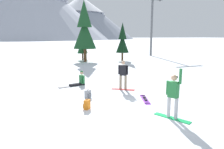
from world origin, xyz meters
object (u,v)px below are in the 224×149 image
object	(u,v)px
backpack_grey	(88,94)
snowboarder_foreground	(173,95)
pine_tree_short	(122,40)
backpack_orange	(87,105)
snowboarder_midground	(123,74)
loose_snowboard_near_left	(145,99)
snowboarder_background	(80,80)
pine_tree_slender	(85,29)
ski_lift_tower	(152,23)
pine_tree_twin	(82,43)

from	to	relation	value
backpack_grey	snowboarder_foreground	bearing A→B (deg)	-57.60
pine_tree_short	backpack_orange	bearing A→B (deg)	-118.66
snowboarder_midground	loose_snowboard_near_left	xyz separation A→B (m)	(0.24, -2.33, -0.96)
snowboarder_midground	backpack_grey	distance (m)	2.81
snowboarder_foreground	snowboarder_midground	size ratio (longest dim) A/B	1.14
snowboarder_background	loose_snowboard_near_left	world-z (taller)	snowboarder_background
snowboarder_midground	snowboarder_background	bearing A→B (deg)	136.56
backpack_grey	pine_tree_slender	world-z (taller)	pine_tree_slender
snowboarder_foreground	pine_tree_slender	size ratio (longest dim) A/B	0.27
pine_tree_slender	backpack_grey	bearing A→B (deg)	-103.17
snowboarder_foreground	ski_lift_tower	xyz separation A→B (m)	(13.80, 24.24, 4.54)
snowboarder_background	pine_tree_slender	bearing A→B (deg)	74.65
snowboarder_midground	backpack_grey	bearing A→B (deg)	-158.71
pine_tree_short	backpack_grey	bearing A→B (deg)	-119.88
backpack_orange	pine_tree_slender	xyz separation A→B (m)	(4.21, 17.58, 4.05)
snowboarder_foreground	snowboarder_background	distance (m)	7.51
snowboarder_background	pine_tree_twin	distance (m)	15.59
snowboarder_midground	ski_lift_tower	distance (m)	24.15
snowboarder_foreground	pine_tree_slender	distance (m)	20.20
backpack_grey	pine_tree_short	size ratio (longest dim) A/B	0.09
loose_snowboard_near_left	pine_tree_short	xyz separation A→B (m)	(5.96, 16.52, 2.75)
snowboarder_midground	pine_tree_twin	xyz separation A→B (m)	(1.39, 17.19, 1.34)
snowboarder_midground	ski_lift_tower	world-z (taller)	ski_lift_tower
loose_snowboard_near_left	backpack_orange	world-z (taller)	backpack_orange
pine_tree_short	ski_lift_tower	xyz separation A→B (m)	(7.60, 5.11, 2.76)
snowboarder_foreground	snowboarder_midground	world-z (taller)	snowboarder_foreground
snowboarder_foreground	pine_tree_short	distance (m)	20.19
pine_tree_twin	backpack_orange	bearing A→B (deg)	-102.45
snowboarder_background	ski_lift_tower	distance (m)	24.06
backpack_grey	pine_tree_twin	size ratio (longest dim) A/B	0.11
snowboarder_background	ski_lift_tower	bearing A→B (deg)	46.77
pine_tree_twin	ski_lift_tower	distance (m)	12.99
pine_tree_twin	loose_snowboard_near_left	bearing A→B (deg)	-93.35
loose_snowboard_near_left	backpack_grey	xyz separation A→B (m)	(-2.76, 1.35, 0.19)
backpack_grey	pine_tree_short	world-z (taller)	pine_tree_short
backpack_grey	pine_tree_slender	size ratio (longest dim) A/B	0.06
loose_snowboard_near_left	pine_tree_twin	bearing A→B (deg)	86.65
snowboarder_midground	snowboarder_background	world-z (taller)	snowboarder_midground
pine_tree_slender	ski_lift_tower	world-z (taller)	ski_lift_tower
pine_tree_twin	snowboarder_background	bearing A→B (deg)	-103.77
pine_tree_short	pine_tree_slender	world-z (taller)	pine_tree_slender
pine_tree_twin	ski_lift_tower	world-z (taller)	ski_lift_tower
snowboarder_foreground	backpack_grey	distance (m)	4.76
pine_tree_short	pine_tree_slender	xyz separation A→B (m)	(-4.98, 0.77, 1.49)
loose_snowboard_near_left	snowboarder_midground	bearing A→B (deg)	95.90
snowboarder_midground	snowboarder_background	distance (m)	3.23
snowboarder_foreground	loose_snowboard_near_left	distance (m)	2.80
snowboarder_background	pine_tree_short	distance (m)	14.91
snowboarder_foreground	loose_snowboard_near_left	size ratio (longest dim) A/B	1.19
snowboarder_midground	pine_tree_short	world-z (taller)	pine_tree_short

